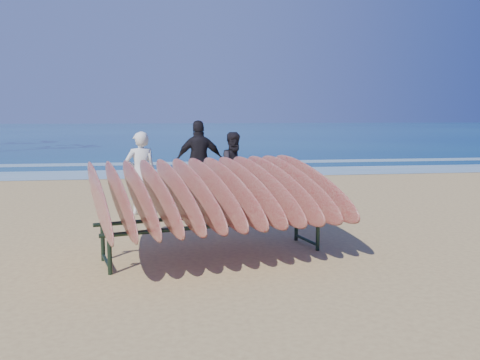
{
  "coord_description": "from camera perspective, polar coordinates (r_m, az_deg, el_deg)",
  "views": [
    {
      "loc": [
        -1.15,
        -6.99,
        1.98
      ],
      "look_at": [
        0.0,
        0.8,
        0.95
      ],
      "focal_mm": 38.0,
      "sensor_mm": 36.0,
      "label": 1
    }
  ],
  "objects": [
    {
      "name": "person_dark_b",
      "position": [
        11.5,
        -4.57,
        2.13
      ],
      "size": [
        1.11,
        0.53,
        1.84
      ],
      "primitive_type": "imported",
      "rotation": [
        0.0,
        0.0,
        3.22
      ],
      "color": "black",
      "rests_on": "ground"
    },
    {
      "name": "ocean",
      "position": [
        62.03,
        -7.39,
        5.55
      ],
      "size": [
        160.0,
        160.0,
        0.0
      ],
      "primitive_type": "plane",
      "color": "navy",
      "rests_on": "ground"
    },
    {
      "name": "person_dark_a",
      "position": [
        11.35,
        -0.56,
        1.43
      ],
      "size": [
        0.95,
        0.88,
        1.58
      ],
      "primitive_type": "imported",
      "rotation": [
        0.0,
        0.0,
        0.47
      ],
      "color": "black",
      "rests_on": "ground"
    },
    {
      "name": "foam_near",
      "position": [
        17.14,
        -4.51,
        0.81
      ],
      "size": [
        160.0,
        160.0,
        0.0
      ],
      "primitive_type": "plane",
      "color": "white",
      "rests_on": "ground"
    },
    {
      "name": "surfboard_rack",
      "position": [
        7.04,
        -2.95,
        -1.36
      ],
      "size": [
        3.7,
        3.29,
        1.46
      ],
      "rotation": [
        0.0,
        0.0,
        0.24
      ],
      "color": "black",
      "rests_on": "ground"
    },
    {
      "name": "foam_far",
      "position": [
        20.62,
        -5.18,
        1.92
      ],
      "size": [
        160.0,
        160.0,
        0.0
      ],
      "primitive_type": "plane",
      "color": "white",
      "rests_on": "ground"
    },
    {
      "name": "person_white",
      "position": [
        10.17,
        -11.07,
        0.76
      ],
      "size": [
        0.67,
        0.51,
        1.64
      ],
      "primitive_type": "imported",
      "rotation": [
        0.0,
        0.0,
        3.35
      ],
      "color": "silver",
      "rests_on": "ground"
    },
    {
      "name": "ground",
      "position": [
        7.35,
        0.92,
        -8.17
      ],
      "size": [
        120.0,
        120.0,
        0.0
      ],
      "primitive_type": "plane",
      "color": "tan",
      "rests_on": "ground"
    }
  ]
}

